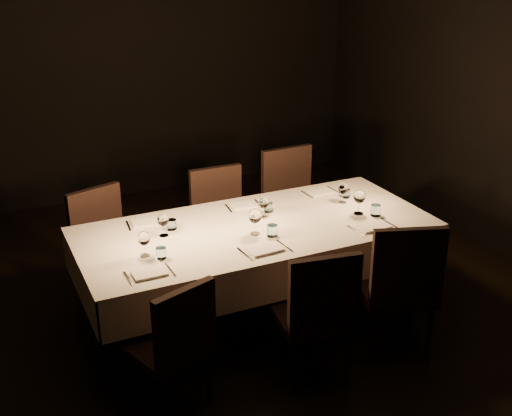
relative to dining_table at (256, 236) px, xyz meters
name	(u,v)px	position (x,y,z in m)	size (l,w,h in m)	color
room	(256,125)	(0.00, 0.00, 0.81)	(5.01, 6.01, 3.01)	black
dining_table	(256,236)	(0.00, 0.00, 0.00)	(2.52, 1.12, 0.76)	black
chair_near_left	(176,341)	(-0.86, -0.72, -0.20)	(0.53, 0.53, 0.87)	black
place_setting_near_left	(150,252)	(-0.84, -0.22, 0.14)	(0.30, 0.39, 0.17)	silver
chair_near_center	(317,310)	(0.02, -0.83, -0.17)	(0.51, 0.51, 0.94)	black
place_setting_near_center	(262,229)	(-0.06, -0.22, 0.15)	(0.34, 0.41, 0.19)	silver
chair_near_right	(400,283)	(0.67, -0.80, -0.14)	(0.60, 0.60, 0.99)	black
place_setting_near_right	(367,209)	(0.79, -0.22, 0.15)	(0.34, 0.41, 0.19)	silver
chair_far_left	(105,242)	(-0.93, 0.74, -0.18)	(0.55, 0.55, 0.92)	black
place_setting_far_left	(160,222)	(-0.64, 0.22, 0.14)	(0.31, 0.40, 0.17)	silver
chair_far_center	(221,219)	(0.04, 0.76, -0.17)	(0.45, 0.45, 0.93)	black
place_setting_far_center	(258,205)	(0.12, 0.22, 0.14)	(0.30, 0.39, 0.16)	silver
chair_far_right	(293,201)	(0.73, 0.80, -0.14)	(0.49, 0.49, 0.99)	black
place_setting_far_right	(337,191)	(0.80, 0.22, 0.14)	(0.29, 0.39, 0.16)	silver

